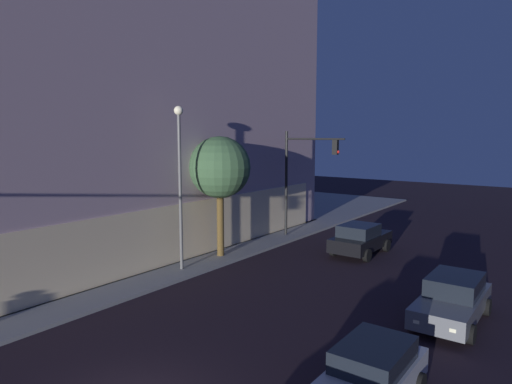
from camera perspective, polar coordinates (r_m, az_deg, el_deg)
modern_building at (r=33.99m, az=-26.18°, el=12.20°), size 30.10×26.33×20.38m
traffic_light_far_corner at (r=29.06m, az=5.93°, el=3.04°), size 0.53×4.06×6.83m
street_lamp_sidewalk at (r=22.02m, az=-9.62°, el=2.99°), size 0.44×0.44×7.95m
sidewalk_tree at (r=24.33m, az=-4.59°, el=3.04°), size 3.33×3.33×6.52m
car_silver at (r=12.40m, az=14.20°, el=-21.59°), size 4.17×1.96×1.54m
car_grey at (r=18.21m, az=23.60°, el=-12.28°), size 4.66×2.12×1.64m
car_black at (r=26.40m, az=13.05°, el=-5.76°), size 4.49×2.30×1.73m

